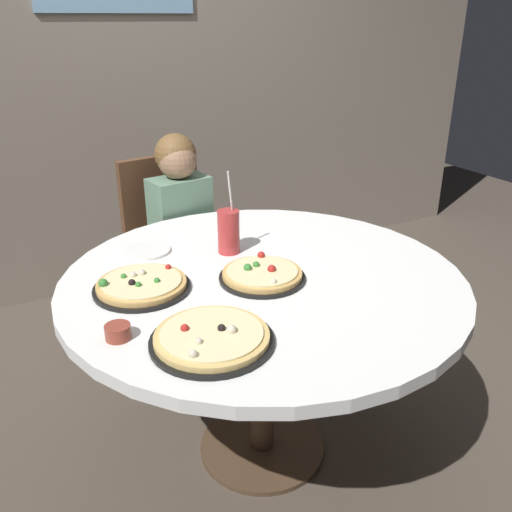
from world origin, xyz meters
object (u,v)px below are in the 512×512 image
Objects in this scene: soda_cup at (229,231)px; pizza_pepperoni at (141,285)px; diner_child at (191,267)px; pizza_cheese at (212,338)px; dining_table at (263,297)px; chair_wooden at (172,245)px; pizza_veggie at (262,275)px; plate_small at (146,250)px; sauce_bowl at (118,332)px.

pizza_pepperoni is at bearing -159.08° from soda_cup.
pizza_pepperoni is at bearing -122.67° from diner_child.
pizza_pepperoni reaches higher than pizza_cheese.
dining_table is at bearing -85.49° from soda_cup.
pizza_pepperoni is (-0.38, -0.81, 0.24)m from chair_wooden.
pizza_veggie is 1.58× the size of plate_small.
pizza_pepperoni is 0.28m from sauce_bowl.
diner_child is 3.79× the size of pizza_veggie.
chair_wooden reaches higher than pizza_veggie.
sauce_bowl is at bearing -163.12° from dining_table.
diner_child reaches higher than dining_table.
soda_cup is at bearing -28.49° from plate_small.
pizza_veggie is 0.39m from pizza_pepperoni.
diner_child reaches higher than sauce_bowl.
pizza_cheese is (-0.33, -1.01, 0.28)m from diner_child.
dining_table is at bearing 56.27° from pizza_veggie.
soda_cup is 1.70× the size of plate_small.
plate_small is at bearing 70.31° from pizza_pepperoni.
diner_child is 1.10m from pizza_cheese.
pizza_cheese is at bearing -79.12° from pizza_pepperoni.
soda_cup is (0.30, 0.53, 0.06)m from pizza_cheese.
diner_child is 3.53× the size of soda_cup.
pizza_pepperoni is at bearing 60.54° from sauce_bowl.
plate_small is at bearing 151.51° from soda_cup.
soda_cup is (-0.00, 0.25, 0.06)m from pizza_veggie.
plate_small is at bearing -117.79° from chair_wooden.
soda_cup is (0.37, 0.14, 0.06)m from pizza_pepperoni.
pizza_veggie is at bearing -56.08° from plate_small.
diner_child reaches higher than pizza_pepperoni.
dining_table is 1.24× the size of diner_child.
chair_wooden reaches higher than plate_small.
soda_cup reaches higher than pizza_pepperoni.
sauce_bowl is at bearing -119.46° from pizza_pepperoni.
diner_child is 3.24× the size of pizza_cheese.
pizza_cheese is at bearing -137.62° from pizza_veggie.
diner_child is at bearing -81.99° from chair_wooden.
pizza_cheese is (-0.32, -0.30, 0.10)m from dining_table.
pizza_veggie is 0.93× the size of soda_cup.
plate_small is at bearing 87.50° from pizza_cheese.
pizza_pepperoni is at bearing -109.69° from plate_small.
soda_cup is at bearing 60.47° from pizza_cheese.
pizza_pepperoni is 1.70× the size of plate_small.
chair_wooden is at bearing 90.89° from dining_table.
pizza_cheese reaches higher than plate_small.
diner_child is at bearing 89.07° from dining_table.
dining_table is at bearing -12.33° from pizza_pepperoni.
pizza_cheese is at bearing -119.53° from soda_cup.
pizza_pepperoni is (-0.07, 0.38, 0.00)m from pizza_cheese.
plate_small reaches higher than dining_table.
diner_child reaches higher than pizza_cheese.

